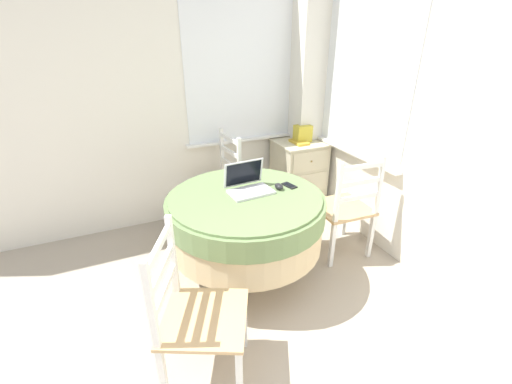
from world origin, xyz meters
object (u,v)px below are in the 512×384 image
at_px(computer_mouse, 279,186).
at_px(storage_box, 303,133).
at_px(dining_chair_near_back_window, 218,183).
at_px(corner_cabinet, 298,174).
at_px(cell_phone, 289,185).
at_px(round_dining_table, 246,217).
at_px(book_on_cabinet, 299,142).
at_px(dining_chair_camera_near, 195,315).
at_px(laptop, 248,185).
at_px(dining_chair_near_right_window, 345,208).

relative_size(computer_mouse, storage_box, 0.50).
bearing_deg(computer_mouse, storage_box, 50.62).
height_order(dining_chair_near_back_window, corner_cabinet, dining_chair_near_back_window).
bearing_deg(cell_phone, round_dining_table, -177.64).
bearing_deg(dining_chair_near_back_window, round_dining_table, -94.52).
xyz_separation_m(corner_cabinet, book_on_cabinet, (-0.04, -0.04, 0.38)).
height_order(dining_chair_camera_near, book_on_cabinet, dining_chair_camera_near).
height_order(round_dining_table, laptop, laptop).
distance_m(round_dining_table, dining_chair_near_right_window, 0.90).
xyz_separation_m(dining_chair_near_right_window, corner_cabinet, (0.10, 0.95, -0.07)).
xyz_separation_m(laptop, computer_mouse, (0.22, -0.06, -0.02)).
xyz_separation_m(laptop, dining_chair_near_right_window, (0.84, -0.10, -0.33)).
relative_size(dining_chair_near_back_window, dining_chair_near_right_window, 1.00).
bearing_deg(storage_box, dining_chair_near_right_window, -97.75).
height_order(computer_mouse, cell_phone, computer_mouse).
distance_m(dining_chair_near_back_window, dining_chair_near_right_window, 1.24).
relative_size(laptop, dining_chair_camera_near, 0.35).
height_order(corner_cabinet, storage_box, storage_box).
bearing_deg(cell_phone, laptop, 171.70).
height_order(laptop, computer_mouse, laptop).
bearing_deg(laptop, storage_box, 41.13).
bearing_deg(laptop, dining_chair_near_back_window, 88.43).
height_order(dining_chair_near_right_window, book_on_cabinet, dining_chair_near_right_window).
xyz_separation_m(computer_mouse, dining_chair_near_right_window, (0.62, -0.03, -0.30)).
relative_size(cell_phone, dining_chair_camera_near, 0.14).
xyz_separation_m(cell_phone, dining_chair_near_right_window, (0.52, -0.05, -0.28)).
bearing_deg(book_on_cabinet, storage_box, 33.24).
relative_size(round_dining_table, computer_mouse, 13.44).
relative_size(cell_phone, dining_chair_near_back_window, 0.14).
distance_m(cell_phone, book_on_cabinet, 1.04).
distance_m(laptop, storage_box, 1.29).
relative_size(dining_chair_camera_near, corner_cabinet, 1.25).
xyz_separation_m(computer_mouse, cell_phone, (0.10, 0.02, -0.02)).
distance_m(dining_chair_near_back_window, storage_box, 1.03).
height_order(laptop, dining_chair_near_back_window, laptop).
height_order(dining_chair_near_back_window, book_on_cabinet, dining_chair_near_back_window).
distance_m(round_dining_table, dining_chair_near_back_window, 0.91).
relative_size(round_dining_table, corner_cabinet, 1.56).
relative_size(corner_cabinet, storage_box, 4.35).
relative_size(dining_chair_near_back_window, dining_chair_camera_near, 1.00).
bearing_deg(laptop, computer_mouse, -16.16).
distance_m(dining_chair_camera_near, book_on_cabinet, 2.22).
xyz_separation_m(round_dining_table, book_on_cabinet, (0.96, 0.87, 0.21)).
distance_m(laptop, dining_chair_near_right_window, 0.91).
bearing_deg(corner_cabinet, round_dining_table, -137.41).
xyz_separation_m(round_dining_table, corner_cabinet, (1.00, 0.91, -0.17)).
bearing_deg(laptop, cell_phone, -8.30).
bearing_deg(computer_mouse, book_on_cabinet, 51.76).
bearing_deg(computer_mouse, cell_phone, 10.00).
relative_size(round_dining_table, book_on_cabinet, 5.36).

